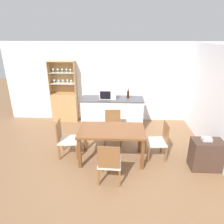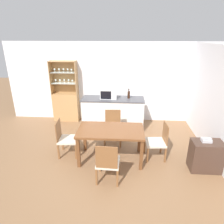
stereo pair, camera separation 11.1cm
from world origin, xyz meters
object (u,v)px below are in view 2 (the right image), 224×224
wine_bottle (129,95)px  side_cabinet (206,156)px  dining_chair_side_left_far (66,138)px  telephone (206,140)px  dining_chair_head_near (108,162)px  dining_chair_head_far (113,128)px  dining_table (111,133)px  dining_chair_side_right_far (158,141)px  display_cabinet (66,103)px  microwave (109,94)px

wine_bottle → side_cabinet: wine_bottle is taller
dining_chair_side_left_far → side_cabinet: size_ratio=1.32×
telephone → dining_chair_head_near: bearing=-165.5°
dining_chair_head_far → telephone: 2.27m
dining_chair_side_left_far → telephone: bearing=79.7°
dining_table → side_cabinet: (2.05, -0.26, -0.33)m
dining_chair_side_right_far → telephone: dining_chair_side_right_far is taller
dining_chair_head_near → telephone: dining_chair_head_near is taller
dining_table → dining_chair_side_right_far: dining_chair_side_right_far is taller
dining_table → dining_chair_head_near: bearing=-90.1°
display_cabinet → dining_chair_head_far: bearing=-40.8°
dining_table → dining_chair_head_near: dining_chair_head_near is taller
display_cabinet → telephone: display_cabinet is taller
dining_chair_head_near → microwave: (-0.18, 2.43, 0.68)m
dining_chair_head_far → wine_bottle: wine_bottle is taller
display_cabinet → wine_bottle: 2.18m
dining_table → telephone: size_ratio=7.50×
microwave → wine_bottle: bearing=1.3°
microwave → dining_chair_head_far: bearing=-78.6°
microwave → telephone: 2.94m
dining_chair_head_far → dining_chair_side_right_far: (1.09, -0.63, 0.00)m
dining_chair_head_far → telephone: (2.02, -1.00, 0.28)m
display_cabinet → dining_chair_head_near: bearing=-60.7°
dining_chair_side_left_far → microwave: 1.91m
dining_chair_side_right_far → wine_bottle: size_ratio=3.01×
dining_chair_side_right_far → microwave: size_ratio=1.84×
dining_chair_head_near → wine_bottle: (0.41, 2.44, 0.66)m
side_cabinet → telephone: 0.37m
dining_chair_side_left_far → microwave: size_ratio=1.84×
dining_chair_side_right_far → side_cabinet: size_ratio=1.32×
microwave → dining_chair_head_near: bearing=-85.7°
dining_chair_head_near → wine_bottle: size_ratio=3.01×
dining_chair_side_left_far → dining_chair_head_far: 1.26m
wine_bottle → telephone: size_ratio=1.49×
dining_table → dining_chair_head_far: 0.80m
display_cabinet → dining_chair_side_right_far: 3.43m
wine_bottle → side_cabinet: (1.64, -1.94, -0.75)m
dining_chair_side_right_far → telephone: 1.04m
wine_bottle → side_cabinet: bearing=-49.7°
dining_table → wine_bottle: (0.41, 1.68, 0.42)m
wine_bottle → dining_chair_head_far: bearing=-114.2°
dining_table → dining_chair_head_far: size_ratio=1.67×
dining_table → side_cabinet: dining_table is taller
dining_chair_head_near → telephone: size_ratio=4.49×
display_cabinet → dining_table: display_cabinet is taller
dining_chair_head_near → side_cabinet: bearing=16.0°
dining_chair_head_near → microwave: microwave is taller
dining_chair_head_far → dining_chair_side_right_far: 1.26m
dining_table → dining_chair_side_left_far: size_ratio=1.67×
dining_chair_head_far → dining_chair_head_near: (0.00, -1.52, 0.00)m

